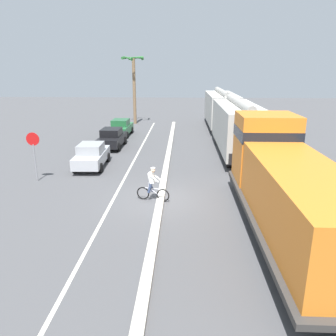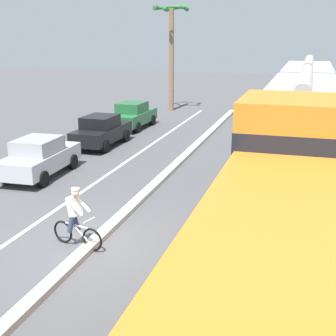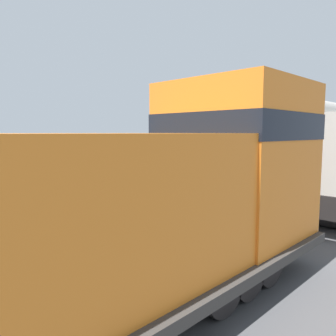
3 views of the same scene
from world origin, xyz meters
name	(u,v)px [view 3 (image 3 of 3)]	position (x,y,z in m)	size (l,w,h in m)	color
ground_plane	(80,228)	(0.00, 0.00, 0.00)	(120.00, 120.00, 0.00)	#4C4C4F
median_curb	(197,199)	(0.00, 6.00, 0.08)	(0.36, 36.00, 0.16)	beige
lane_stripe	(161,194)	(-2.40, 6.00, 0.00)	(0.14, 36.00, 0.01)	silver
locomotive	(107,218)	(5.25, -2.55, 1.80)	(3.10, 11.61, 4.20)	orange
parked_car_silver	(121,175)	(-4.96, 5.43, 0.82)	(1.96, 4.26, 1.62)	#B7BABF
parked_car_black	(191,167)	(-4.79, 11.09, 0.82)	(1.89, 4.23, 1.62)	black
parked_car_green	(231,162)	(-4.95, 16.09, 0.82)	(1.93, 4.25, 1.62)	#286B3D
cyclist	(69,202)	(-0.40, -0.17, 0.82)	(1.68, 0.57, 1.71)	black
stop_sign	(49,153)	(-7.45, 2.53, 2.02)	(0.76, 0.08, 2.88)	gray
palm_tree_near	(281,106)	(-4.62, 23.46, 5.56)	(2.63, 2.69, 7.84)	#846647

